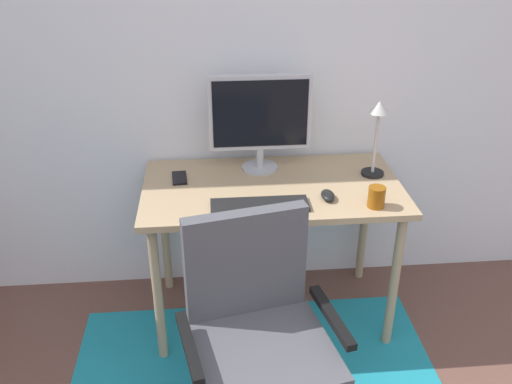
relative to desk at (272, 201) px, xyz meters
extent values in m
cube|color=silver|center=(-0.09, 0.40, 0.63)|extent=(6.00, 0.10, 2.60)
cube|color=tan|center=(0.00, 0.00, 0.07)|extent=(1.22, 0.67, 0.03)
cylinder|color=tan|center=(-0.55, -0.27, -0.31)|extent=(0.04, 0.04, 0.73)
cylinder|color=tan|center=(0.55, -0.27, -0.31)|extent=(0.04, 0.04, 0.73)
cylinder|color=tan|center=(-0.55, 0.27, -0.31)|extent=(0.04, 0.04, 0.73)
cylinder|color=tan|center=(0.55, 0.27, -0.31)|extent=(0.04, 0.04, 0.73)
cylinder|color=#B2B2B7|center=(-0.04, 0.19, 0.09)|extent=(0.18, 0.18, 0.01)
cylinder|color=#B2B2B7|center=(-0.04, 0.19, 0.15)|extent=(0.04, 0.04, 0.10)
cube|color=#B7B7BC|center=(-0.04, 0.19, 0.38)|extent=(0.49, 0.04, 0.37)
cube|color=black|center=(-0.04, 0.17, 0.38)|extent=(0.45, 0.00, 0.33)
cube|color=black|center=(-0.08, -0.20, 0.10)|extent=(0.43, 0.13, 0.02)
ellipsoid|color=black|center=(0.23, -0.15, 0.10)|extent=(0.06, 0.10, 0.03)
cylinder|color=#8E4C0D|center=(0.43, -0.24, 0.13)|extent=(0.08, 0.08, 0.09)
cube|color=black|center=(-0.44, 0.11, 0.09)|extent=(0.08, 0.14, 0.01)
cylinder|color=black|center=(0.50, 0.08, 0.09)|extent=(0.11, 0.11, 0.01)
cylinder|color=beige|center=(0.50, 0.08, 0.25)|extent=(0.02, 0.02, 0.30)
cone|color=beige|center=(0.50, 0.08, 0.43)|extent=(0.09, 0.09, 0.06)
cube|color=#4C4C51|center=(-0.12, -0.77, -0.22)|extent=(0.60, 0.60, 0.08)
cube|color=#4C4C51|center=(-0.17, -0.56, 0.04)|extent=(0.48, 0.16, 0.45)
cube|color=black|center=(-0.39, -0.83, -0.11)|extent=(0.11, 0.35, 0.03)
cube|color=black|center=(0.15, -0.72, -0.11)|extent=(0.11, 0.35, 0.03)
camera|label=1|loc=(-0.28, -2.31, 1.27)|focal=38.84mm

